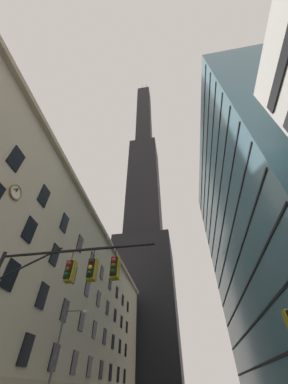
# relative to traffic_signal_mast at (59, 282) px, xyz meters

# --- Properties ---
(station_building) EXTENTS (16.31, 64.99, 23.93)m
(station_building) POSITION_rel_traffic_signal_mast_xyz_m (-15.35, 23.77, 6.75)
(station_building) COLOR #BCAF93
(station_building) RESTS_ON ground
(dark_skyscraper) EXTENTS (22.23, 22.23, 220.03)m
(dark_skyscraper) POSITION_rel_traffic_signal_mast_xyz_m (-7.91, 71.69, 62.32)
(dark_skyscraper) COLOR black
(dark_skyscraper) RESTS_ON ground
(glass_office_midrise) EXTENTS (16.61, 42.81, 47.91)m
(glass_office_midrise) POSITION_rel_traffic_signal_mast_xyz_m (22.72, 25.47, 18.76)
(glass_office_midrise) COLOR teal
(glass_office_midrise) RESTS_ON ground
(traffic_signal_mast) EXTENTS (8.54, 0.63, 6.91)m
(traffic_signal_mast) POSITION_rel_traffic_signal_mast_xyz_m (0.00, 0.00, 0.00)
(traffic_signal_mast) COLOR black
(traffic_signal_mast) RESTS_ON sidewalk_left
(street_lamppost) EXTENTS (2.42, 0.32, 7.26)m
(street_lamppost) POSITION_rel_traffic_signal_mast_xyz_m (-5.45, 12.24, -0.69)
(street_lamppost) COLOR #47474C
(street_lamppost) RESTS_ON sidewalk_left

